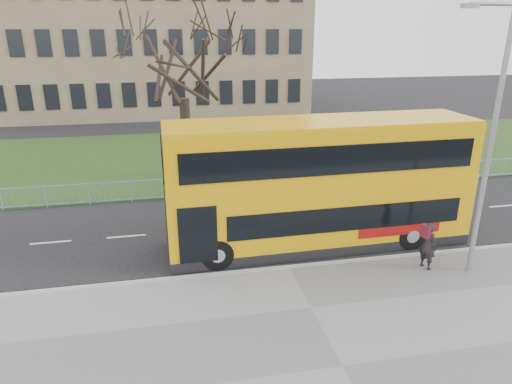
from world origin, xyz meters
TOP-DOWN VIEW (x-y plane):
  - ground at (0.00, 0.00)m, footprint 120.00×120.00m
  - pavement at (0.00, -6.75)m, footprint 80.00×10.50m
  - kerb at (0.00, -1.55)m, footprint 80.00×0.20m
  - grass_verge at (0.00, 14.30)m, footprint 80.00×15.40m
  - guard_railing at (0.00, 6.60)m, footprint 40.00×0.12m
  - bare_tree at (-3.00, 10.00)m, footprint 7.51×7.51m
  - civic_building at (-5.00, 35.00)m, footprint 30.00×15.00m
  - yellow_bus at (1.67, 0.39)m, footprint 11.89×3.03m
  - pedestrian at (4.79, -2.52)m, footprint 0.63×0.75m
  - street_lamp at (6.08, -3.01)m, footprint 1.88×0.27m

SIDE VIEW (x-z plane):
  - ground at x=0.00m, z-range 0.00..0.00m
  - grass_verge at x=0.00m, z-range 0.00..0.08m
  - pavement at x=0.00m, z-range 0.00..0.12m
  - kerb at x=0.00m, z-range 0.00..0.14m
  - guard_railing at x=0.00m, z-range 0.00..1.10m
  - pedestrian at x=4.79m, z-range 0.12..1.87m
  - yellow_bus at x=1.67m, z-range 0.18..5.14m
  - street_lamp at x=6.08m, z-range 0.55..9.39m
  - bare_tree at x=-3.00m, z-range 0.08..10.81m
  - civic_building at x=-5.00m, z-range 0.00..14.00m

